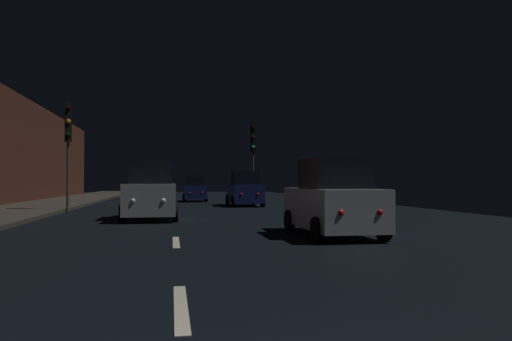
% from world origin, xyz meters
% --- Properties ---
extents(ground, '(27.02, 84.00, 0.02)m').
position_xyz_m(ground, '(0.00, 24.50, -0.01)').
color(ground, black).
extents(sidewalk_left, '(4.40, 84.00, 0.15)m').
position_xyz_m(sidewalk_left, '(-7.31, 24.50, 0.07)').
color(sidewalk_left, '#38332B').
rests_on(sidewalk_left, ground).
extents(lane_centerline, '(0.16, 23.37, 0.01)m').
position_xyz_m(lane_centerline, '(0.00, 15.19, 0.01)').
color(lane_centerline, beige).
rests_on(lane_centerline, ground).
extents(traffic_light_far_left, '(0.38, 0.49, 5.28)m').
position_xyz_m(traffic_light_far_left, '(-5.00, 21.66, 3.87)').
color(traffic_light_far_left, '#38383A').
rests_on(traffic_light_far_left, ground).
extents(traffic_light_far_right, '(0.32, 0.47, 5.24)m').
position_xyz_m(traffic_light_far_right, '(5.01, 27.78, 3.83)').
color(traffic_light_far_right, '#38383A').
rests_on(traffic_light_far_right, ground).
extents(car_approaching_headlights, '(2.06, 4.45, 2.24)m').
position_xyz_m(car_approaching_headlights, '(-0.90, 16.57, 1.02)').
color(car_approaching_headlights, '#A5A8AD').
rests_on(car_approaching_headlights, ground).
extents(car_parked_right_far, '(1.91, 4.14, 2.09)m').
position_xyz_m(car_parked_right_far, '(4.21, 26.14, 0.95)').
color(car_parked_right_far, '#141E51').
rests_on(car_parked_right_far, ground).
extents(car_parked_right_near, '(1.91, 4.14, 2.08)m').
position_xyz_m(car_parked_right_near, '(4.21, 9.92, 0.95)').
color(car_parked_right_near, '#A5A8AD').
rests_on(car_parked_right_near, ground).
extents(car_distant_taillights, '(1.72, 3.72, 1.88)m').
position_xyz_m(car_distant_taillights, '(1.57, 33.15, 0.86)').
color(car_distant_taillights, '#141E51').
rests_on(car_distant_taillights, ground).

